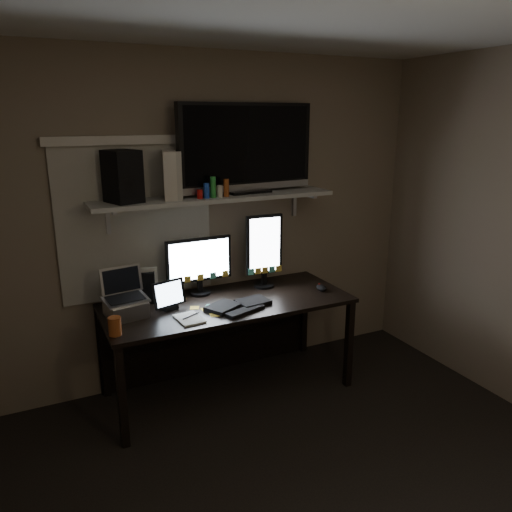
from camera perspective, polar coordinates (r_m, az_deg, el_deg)
back_wall at (r=3.86m, az=-5.50°, el=3.87°), size 3.60×0.00×3.60m
window_blinds at (r=3.69m, az=-13.49°, el=3.73°), size 1.10×0.02×1.10m
desk at (r=3.84m, az=-3.91°, el=-7.05°), size 1.80×0.75×0.73m
wall_shelf at (r=3.66m, az=-4.63°, el=6.66°), size 1.80×0.35×0.03m
monitor_landscape at (r=3.77m, az=-6.51°, el=-1.13°), size 0.51×0.06×0.45m
monitor_portrait at (r=3.89m, az=0.94°, el=0.61°), size 0.30×0.07×0.59m
keyboard at (r=3.57m, az=-2.06°, el=-5.56°), size 0.50×0.32×0.03m
mouse at (r=3.92m, az=7.49°, el=-3.60°), size 0.10×0.13×0.04m
notepad at (r=3.38m, az=-7.65°, el=-7.12°), size 0.17×0.23×0.01m
tablet at (r=3.54m, az=-9.94°, el=-4.40°), size 0.26×0.16×0.21m
file_sorter at (r=3.69m, az=-12.97°, el=-3.38°), size 0.21×0.14×0.25m
laptop at (r=3.44m, az=-14.74°, el=-4.31°), size 0.32×0.27×0.32m
cup at (r=3.23m, az=-15.84°, el=-7.72°), size 0.08×0.08×0.12m
sticky_notes at (r=3.51m, az=-5.66°, el=-6.24°), size 0.30×0.24×0.00m
tv at (r=3.77m, az=-1.06°, el=12.20°), size 1.10×0.29×0.65m
game_console at (r=3.56m, az=-9.84°, el=9.16°), size 0.15×0.29×0.33m
speaker at (r=3.46m, az=-15.02°, el=8.77°), size 0.25×0.28×0.35m
bottles at (r=3.56m, az=-4.93°, el=7.90°), size 0.25×0.10×0.16m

